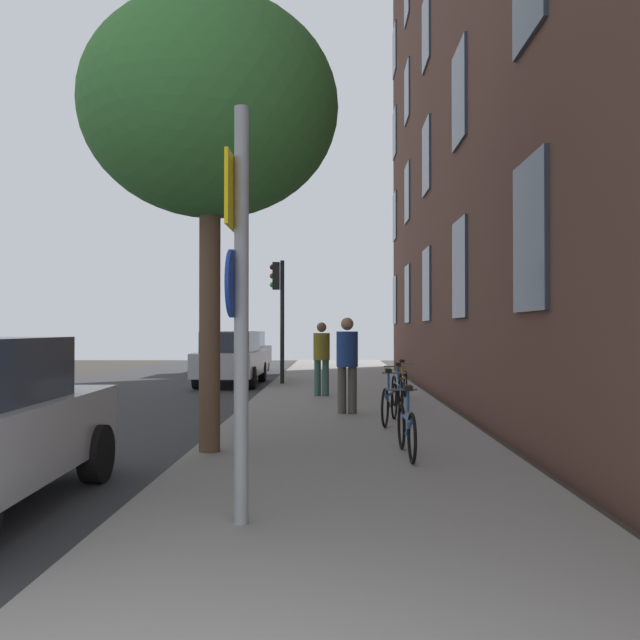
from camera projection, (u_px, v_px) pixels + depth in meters
ground_plane at (201, 399)px, 16.99m from camera, size 41.80×41.80×0.00m
road_asphalt at (116, 398)px, 17.03m from camera, size 7.00×38.00×0.01m
sidewalk at (343, 396)px, 16.91m from camera, size 4.20×38.00×0.12m
sign_post at (239, 291)px, 5.66m from camera, size 0.16×0.60×3.42m
traffic_light at (279, 299)px, 20.17m from camera, size 0.43×0.24×3.60m
tree_near at (210, 110)px, 9.03m from camera, size 3.36×3.36×5.91m
bicycle_0 at (406, 428)px, 8.65m from camera, size 0.42×1.60×0.90m
bicycle_1 at (390, 402)px, 11.63m from camera, size 0.54×1.64×0.93m
bicycle_2 at (397, 391)px, 13.76m from camera, size 0.42×1.60×0.93m
bicycle_3 at (403, 384)px, 15.53m from camera, size 0.51×1.69×0.91m
pedestrian_0 at (347, 359)px, 13.01m from camera, size 0.54×0.54×1.81m
pedestrian_1 at (322, 354)px, 16.45m from camera, size 0.55×0.55×1.75m
car_1 at (232, 358)px, 20.98m from camera, size 1.78×4.39×1.62m
car_2 at (242, 351)px, 26.90m from camera, size 1.90×4.40×1.62m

